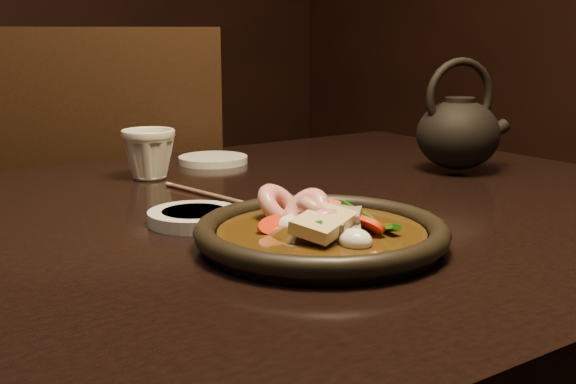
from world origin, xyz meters
TOP-DOWN VIEW (x-y plane):
  - table at (0.00, 0.00)m, footprint 1.60×0.90m
  - chair at (0.23, 0.63)m, footprint 0.59×0.59m
  - plate at (0.17, -0.16)m, footprint 0.26×0.26m
  - stirfry at (0.17, -0.16)m, footprint 0.13×0.17m
  - soy_dish at (0.11, -0.01)m, footprint 0.11×0.11m
  - saucer_right at (0.31, 0.32)m, footprint 0.11×0.11m
  - tea_cup at (0.17, 0.26)m, footprint 0.10×0.09m
  - chopsticks at (0.19, 0.09)m, footprint 0.04×0.21m
  - teapot at (0.59, 0.03)m, footprint 0.16×0.13m

SIDE VIEW (x-z plane):
  - chair at x=0.23m, z-range 0.04..1.01m
  - table at x=0.00m, z-range 0.30..1.05m
  - chopsticks at x=0.19m, z-range 0.75..0.76m
  - saucer_right at x=0.31m, z-range 0.75..0.76m
  - soy_dish at x=0.11m, z-range 0.75..0.76m
  - plate at x=0.17m, z-range 0.75..0.78m
  - stirfry at x=0.17m, z-range 0.74..0.80m
  - tea_cup at x=0.17m, z-range 0.75..0.83m
  - teapot at x=0.59m, z-range 0.73..0.90m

